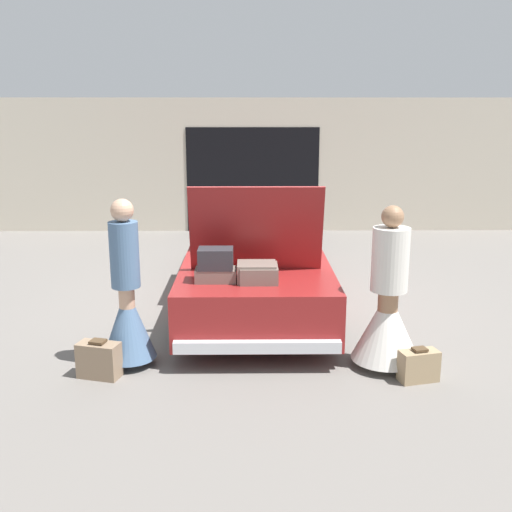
{
  "coord_description": "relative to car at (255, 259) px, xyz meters",
  "views": [
    {
      "loc": [
        -0.08,
        -7.97,
        2.57
      ],
      "look_at": [
        0.0,
        -1.31,
        0.93
      ],
      "focal_mm": 42.0,
      "sensor_mm": 36.0,
      "label": 1
    }
  ],
  "objects": [
    {
      "name": "garage_wall_back",
      "position": [
        0.0,
        4.83,
        0.83
      ],
      "size": [
        12.0,
        0.14,
        2.8
      ],
      "color": "beige",
      "rests_on": "ground_plane"
    },
    {
      "name": "person_left",
      "position": [
        -1.31,
        -2.2,
        0.06
      ],
      "size": [
        0.55,
        0.55,
        1.73
      ],
      "rotation": [
        0.0,
        0.0,
        -1.8
      ],
      "color": "tan",
      "rests_on": "ground_plane"
    },
    {
      "name": "ground_plane",
      "position": [
        0.0,
        -0.0,
        -0.56
      ],
      "size": [
        40.0,
        40.0,
        0.0
      ],
      "primitive_type": "plane",
      "color": "slate"
    },
    {
      "name": "suitcase_beside_left_person",
      "position": [
        -1.55,
        -2.5,
        -0.38
      ],
      "size": [
        0.45,
        0.3,
        0.38
      ],
      "color": "#8C7259",
      "rests_on": "ground_plane"
    },
    {
      "name": "suitcase_beside_right_person",
      "position": [
        1.56,
        -2.62,
        -0.41
      ],
      "size": [
        0.41,
        0.26,
        0.34
      ],
      "color": "#9E8460",
      "rests_on": "ground_plane"
    },
    {
      "name": "car",
      "position": [
        0.0,
        0.0,
        0.0
      ],
      "size": [
        1.8,
        4.87,
        1.76
      ],
      "color": "maroon",
      "rests_on": "ground_plane"
    },
    {
      "name": "person_right",
      "position": [
        1.32,
        -2.27,
        0.03
      ],
      "size": [
        0.7,
        0.7,
        1.67
      ],
      "rotation": [
        0.0,
        0.0,
        1.34
      ],
      "color": "#997051",
      "rests_on": "ground_plane"
    }
  ]
}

